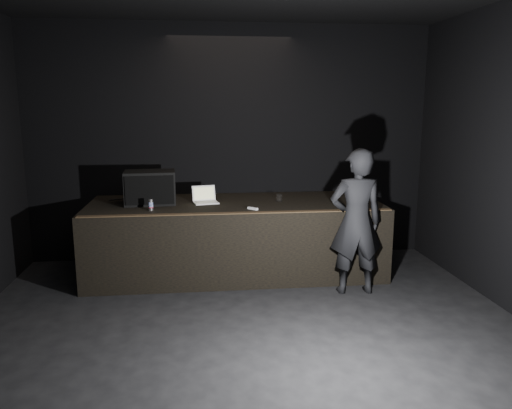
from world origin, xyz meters
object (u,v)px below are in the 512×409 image
Objects in this scene: beer_can at (151,205)px; stage_riser at (235,237)px; person at (356,222)px; stage_monitor at (150,187)px; laptop at (205,198)px.

stage_riser is at bearing 20.52° from beer_can.
person reaches higher than stage_riser.
stage_riser is 27.67× the size of beer_can.
person reaches higher than stage_monitor.
stage_monitor is at bearing 168.61° from laptop.
stage_monitor reaches higher than beer_can.
person is (2.58, -0.99, -0.32)m from stage_monitor.
person is (1.84, -0.99, -0.15)m from laptop.
stage_riser is 2.20× the size of person.
beer_can is at bearing -88.09° from stage_monitor.
stage_monitor is 0.39× the size of person.
beer_can is (-1.10, -0.41, 0.57)m from stage_riser.
laptop is 2.09m from person.
stage_riser is 0.69m from laptop.
stage_monitor is (-1.15, 0.04, 0.72)m from stage_riser.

